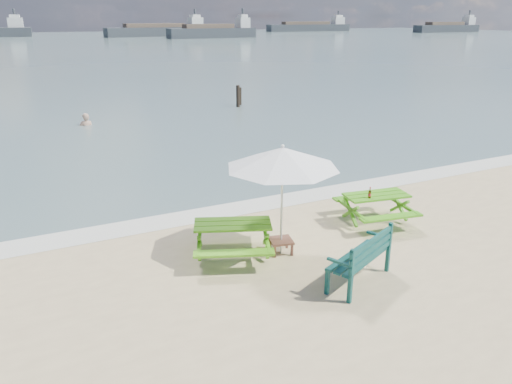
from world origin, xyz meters
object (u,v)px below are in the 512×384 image
picnic_table_right (375,209)px  patio_umbrella (283,158)px  side_table (281,246)px  picnic_table_left (233,240)px  park_bench (359,267)px  swimmer (87,132)px  beer_bottle (370,194)px

picnic_table_right → patio_umbrella: bearing=-171.5°
side_table → patio_umbrella: size_ratio=0.20×
picnic_table_left → patio_umbrella: size_ratio=0.79×
park_bench → swimmer: park_bench is taller
park_bench → beer_bottle: size_ratio=6.26×
picnic_table_left → park_bench: 2.57m
picnic_table_right → side_table: picnic_table_right is taller
picnic_table_left → beer_bottle: 3.46m
side_table → picnic_table_left: bearing=163.0°
park_bench → beer_bottle: 2.72m
picnic_table_left → patio_umbrella: 1.96m
park_bench → swimmer: bearing=97.8°
side_table → swimmer: swimmer is taller
picnic_table_left → beer_bottle: beer_bottle is taller
picnic_table_left → beer_bottle: (3.43, 0.00, 0.44)m
picnic_table_right → patio_umbrella: size_ratio=0.69×
picnic_table_right → patio_umbrella: patio_umbrella is taller
side_table → swimmer: size_ratio=0.31×
side_table → swimmer: 15.21m
picnic_table_left → side_table: (0.95, -0.29, -0.20)m
side_table → patio_umbrella: patio_umbrella is taller
side_table → patio_umbrella: bearing=0.0°
park_bench → side_table: size_ratio=2.99×
side_table → swimmer: bearing=96.1°
beer_bottle → swimmer: (-4.09, 14.82, -1.12)m
park_bench → patio_umbrella: patio_umbrella is taller
beer_bottle → swimmer: size_ratio=0.15×
park_bench → side_table: park_bench is taller
side_table → park_bench: bearing=-68.1°
patio_umbrella → beer_bottle: 2.79m
picnic_table_right → swimmer: size_ratio=1.08×
picnic_table_left → picnic_table_right: (3.74, 0.12, -0.01)m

